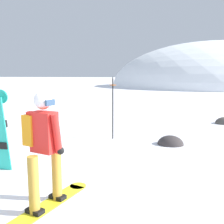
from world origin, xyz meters
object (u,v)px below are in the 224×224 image
(spare_snowboard, at_px, (1,131))
(piste_marker_near, at_px, (113,103))
(snowboarder_main, at_px, (43,146))
(rock_dark, at_px, (170,144))

(spare_snowboard, distance_m, piste_marker_near, 3.47)
(snowboarder_main, distance_m, rock_dark, 4.41)
(snowboarder_main, relative_size, spare_snowboard, 1.08)
(snowboarder_main, xyz_separation_m, spare_snowboard, (-1.49, 1.14, -0.08))
(snowboarder_main, bearing_deg, spare_snowboard, 142.41)
(spare_snowboard, xyz_separation_m, piste_marker_near, (1.64, 3.05, 0.24))
(spare_snowboard, bearing_deg, snowboarder_main, -37.59)
(rock_dark, bearing_deg, piste_marker_near, 169.74)
(piste_marker_near, height_order, rock_dark, piste_marker_near)
(spare_snowboard, xyz_separation_m, rock_dark, (3.35, 2.74, -0.84))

